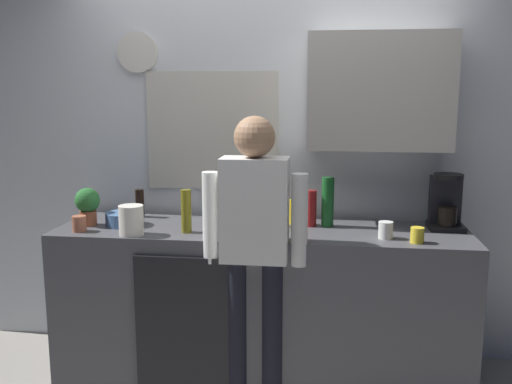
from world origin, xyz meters
name	(u,v)px	position (x,y,z in m)	size (l,w,h in m)	color
kitchen_counter	(261,302)	(0.00, 0.30, 0.46)	(2.43, 0.64, 0.92)	#4C4C51
dishwasher_panel	(184,329)	(-0.39, -0.03, 0.41)	(0.56, 0.02, 0.83)	black
back_wall_assembly	(282,148)	(0.09, 0.70, 1.37)	(4.03, 0.42, 2.60)	silver
coffee_maker	(446,204)	(1.08, 0.46, 1.07)	(0.20, 0.20, 0.33)	black
bottle_red_vinegar	(311,208)	(0.29, 0.40, 1.03)	(0.06, 0.06, 0.22)	maroon
bottle_green_wine	(328,202)	(0.39, 0.42, 1.07)	(0.07, 0.07, 0.30)	#195923
bottle_dark_sauce	(140,203)	(-0.82, 0.52, 1.01)	(0.06, 0.06, 0.18)	black
bottle_amber_beer	(266,207)	(0.02, 0.38, 1.04)	(0.06, 0.06, 0.23)	brown
bottle_olive_oil	(186,211)	(-0.42, 0.16, 1.05)	(0.06, 0.06, 0.25)	olive
cup_terracotta_mug	(79,224)	(-1.04, 0.10, 0.97)	(0.08, 0.08, 0.09)	#B26647
cup_yellow_cup	(417,235)	(0.87, 0.09, 0.96)	(0.07, 0.07, 0.09)	yellow
cup_white_mug	(386,230)	(0.71, 0.16, 0.97)	(0.08, 0.08, 0.10)	white
mixing_bowl	(124,219)	(-0.84, 0.28, 0.96)	(0.22, 0.22, 0.08)	#4C72A5
potted_plant	(88,204)	(-1.05, 0.26, 1.05)	(0.15, 0.15, 0.23)	#9E5638
dish_soap	(293,211)	(0.18, 0.45, 1.00)	(0.06, 0.06, 0.18)	yellow
storage_canister	(131,220)	(-0.71, 0.06, 1.01)	(0.14, 0.14, 0.17)	silver
person_at_sink	(255,237)	(0.00, 0.00, 0.95)	(0.57, 0.22, 1.60)	black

